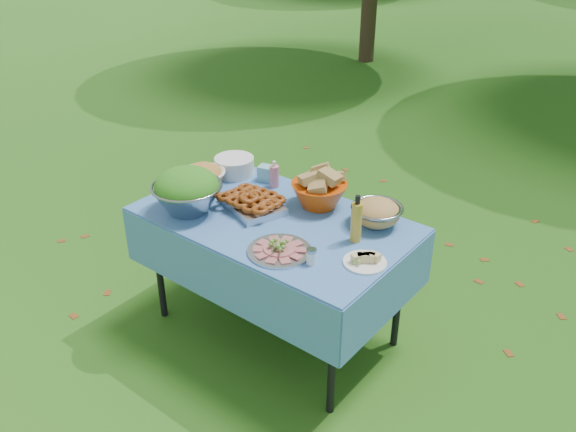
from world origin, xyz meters
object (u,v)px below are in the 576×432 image
(salad_bowl, at_px, (187,190))
(pasta_bowl_steel, at_px, (377,212))
(plate_stack, at_px, (234,166))
(charcuterie_platter, at_px, (279,245))
(bread_bowl, at_px, (319,189))
(oil_bottle, at_px, (357,219))
(picnic_table, at_px, (275,276))

(salad_bowl, height_order, pasta_bowl_steel, salad_bowl)
(plate_stack, xyz_separation_m, charcuterie_platter, (0.78, -0.52, -0.02))
(bread_bowl, distance_m, charcuterie_platter, 0.53)
(plate_stack, distance_m, pasta_bowl_steel, 1.00)
(oil_bottle, bearing_deg, charcuterie_platter, -126.04)
(picnic_table, relative_size, salad_bowl, 3.84)
(bread_bowl, height_order, pasta_bowl_steel, bread_bowl)
(picnic_table, relative_size, plate_stack, 6.05)
(plate_stack, bearing_deg, picnic_table, -27.04)
(pasta_bowl_steel, bearing_deg, bread_bowl, -177.19)
(salad_bowl, xyz_separation_m, plate_stack, (-0.12, 0.51, -0.07))
(charcuterie_platter, distance_m, oil_bottle, 0.40)
(pasta_bowl_steel, bearing_deg, plate_stack, -179.66)
(picnic_table, distance_m, salad_bowl, 0.69)
(pasta_bowl_steel, height_order, charcuterie_platter, pasta_bowl_steel)
(charcuterie_platter, bearing_deg, picnic_table, 134.09)
(pasta_bowl_steel, distance_m, oil_bottle, 0.21)
(pasta_bowl_steel, xyz_separation_m, charcuterie_platter, (-0.23, -0.53, -0.03))
(picnic_table, xyz_separation_m, pasta_bowl_steel, (0.46, 0.28, 0.45))
(charcuterie_platter, bearing_deg, bread_bowl, 104.46)
(pasta_bowl_steel, xyz_separation_m, oil_bottle, (0.00, -0.21, 0.06))
(plate_stack, bearing_deg, salad_bowl, -76.11)
(salad_bowl, bearing_deg, pasta_bowl_steel, 30.18)
(picnic_table, relative_size, oil_bottle, 5.78)
(plate_stack, height_order, bread_bowl, bread_bowl)
(oil_bottle, bearing_deg, picnic_table, -171.00)
(picnic_table, height_order, plate_stack, plate_stack)
(salad_bowl, bearing_deg, picnic_table, 28.96)
(picnic_table, bearing_deg, bread_bowl, 68.17)
(bread_bowl, height_order, charcuterie_platter, bread_bowl)
(charcuterie_platter, relative_size, oil_bottle, 1.25)
(salad_bowl, xyz_separation_m, charcuterie_platter, (0.65, -0.01, -0.09))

